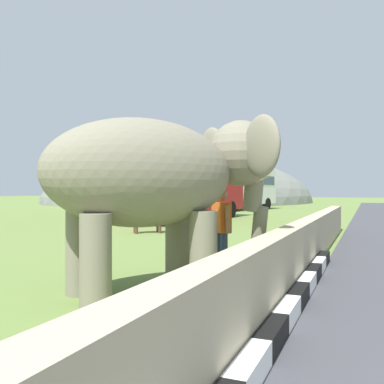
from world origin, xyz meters
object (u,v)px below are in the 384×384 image
Objects in this scene: bus_white at (240,186)px; cow_near at (149,210)px; elephant at (163,176)px; person_handler at (221,227)px; bus_red at (189,183)px; bus_orange at (249,187)px.

bus_white is 20.36m from cow_near.
elephant is 2.36× the size of person_handler.
elephant is 0.40× the size of bus_red.
elephant is 9.59m from cow_near.
bus_red is 12.95m from bus_white.
bus_red is at bearing 21.59° from elephant.
cow_near is (-28.23, -3.55, -1.21)m from bus_orange.
bus_orange is (36.50, 8.32, 0.22)m from elephant.
bus_red is 5.61× the size of cow_near.
bus_white reaches higher than person_handler.
bus_orange is 4.96× the size of cow_near.
elephant is 0.46× the size of bus_orange.
person_handler is 0.19× the size of bus_white.
bus_red and bus_white have the same top height.
bus_white is at bearing 3.88° from bus_red.
bus_red is (13.87, 6.57, 1.16)m from person_handler.
person_handler is at bearing -154.65° from bus_red.
bus_white is (28.47, 7.03, 0.22)m from elephant.
person_handler is at bearing -165.92° from bus_orange.
elephant is at bearing 165.95° from person_handler.
bus_red is (15.55, 6.15, 0.22)m from elephant.
person_handler is 27.83m from bus_white.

